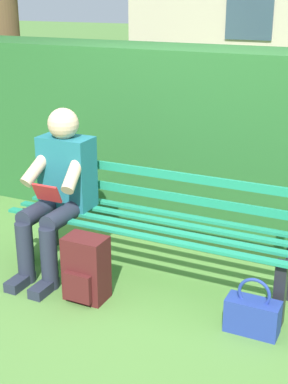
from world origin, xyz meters
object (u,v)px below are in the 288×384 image
(park_bench, at_px, (154,221))
(person_seated, at_px, (58,188))
(backpack, at_px, (86,269))
(handbag, at_px, (253,315))

(park_bench, height_order, person_seated, person_seated)
(person_seated, bearing_deg, backpack, 142.24)
(park_bench, height_order, backpack, park_bench)
(park_bench, relative_size, handbag, 5.65)
(person_seated, relative_size, backpack, 2.66)
(handbag, bearing_deg, person_seated, -8.27)
(person_seated, height_order, handbag, person_seated)
(handbag, bearing_deg, park_bench, -24.77)
(park_bench, relative_size, backpack, 4.64)
(park_bench, xyz_separation_m, backpack, (0.27, 0.47, -0.21))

